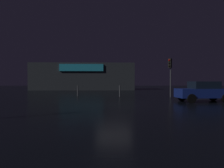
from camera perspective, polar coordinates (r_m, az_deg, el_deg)
The scene contains 6 objects.
ground_plane at distance 15.27m, azimuth 0.54°, elevation -5.60°, with size 120.00×120.00×0.00m, color black.
store_building at distance 41.47m, azimuth -7.65°, elevation 1.93°, with size 18.97×6.73×4.98m.
traffic_signal_cross_left at distance 22.93m, azimuth 15.24°, elevation 4.07°, with size 0.42×0.43×4.03m.
car_near at distance 18.89m, azimuth 23.17°, elevation -1.81°, with size 4.32×2.21×1.66m.
bollard_kerb_a at distance 23.09m, azimuth 2.08°, elevation -1.89°, with size 0.14×0.14×1.21m, color #595B60.
bollard_kerb_b at distance 24.35m, azimuth -9.15°, elevation -1.82°, with size 0.13×0.13×1.17m, color #595B60.
Camera 1 is at (-0.61, -15.16, 1.72)m, focal length 34.24 mm.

